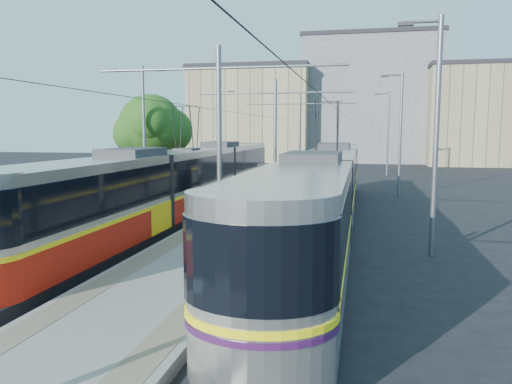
# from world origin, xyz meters

# --- Properties ---
(ground) EXTENTS (160.00, 160.00, 0.00)m
(ground) POSITION_xyz_m (0.00, 0.00, 0.00)
(ground) COLOR black
(ground) RESTS_ON ground
(platform) EXTENTS (4.00, 50.00, 0.30)m
(platform) POSITION_xyz_m (0.00, 17.00, 0.15)
(platform) COLOR gray
(platform) RESTS_ON ground
(tactile_strip_left) EXTENTS (0.70, 50.00, 0.01)m
(tactile_strip_left) POSITION_xyz_m (-1.45, 17.00, 0.30)
(tactile_strip_left) COLOR gray
(tactile_strip_left) RESTS_ON platform
(tactile_strip_right) EXTENTS (0.70, 50.00, 0.01)m
(tactile_strip_right) POSITION_xyz_m (1.45, 17.00, 0.30)
(tactile_strip_right) COLOR gray
(tactile_strip_right) RESTS_ON platform
(rails) EXTENTS (8.71, 70.00, 0.03)m
(rails) POSITION_xyz_m (0.00, 17.00, 0.02)
(rails) COLOR gray
(rails) RESTS_ON ground
(tram_left) EXTENTS (2.43, 30.78, 5.50)m
(tram_left) POSITION_xyz_m (-3.60, 14.49, 1.71)
(tram_left) COLOR black
(tram_left) RESTS_ON ground
(tram_right) EXTENTS (2.43, 30.76, 5.50)m
(tram_right) POSITION_xyz_m (3.60, 12.26, 1.86)
(tram_right) COLOR black
(tram_right) RESTS_ON ground
(catenary) EXTENTS (9.20, 70.00, 7.00)m
(catenary) POSITION_xyz_m (0.00, 14.15, 4.52)
(catenary) COLOR slate
(catenary) RESTS_ON platform
(street_lamps) EXTENTS (15.18, 38.22, 8.00)m
(street_lamps) POSITION_xyz_m (-0.00, 21.00, 4.18)
(street_lamps) COLOR slate
(street_lamps) RESTS_ON ground
(shelter) EXTENTS (0.69, 1.04, 2.20)m
(shelter) POSITION_xyz_m (-0.07, 17.04, 1.45)
(shelter) COLOR black
(shelter) RESTS_ON platform
(tree) EXTENTS (4.54, 4.20, 6.60)m
(tree) POSITION_xyz_m (-7.88, 20.66, 4.46)
(tree) COLOR #382314
(tree) RESTS_ON ground
(building_left) EXTENTS (16.32, 12.24, 13.04)m
(building_left) POSITION_xyz_m (-10.00, 60.00, 6.53)
(building_left) COLOR tan
(building_left) RESTS_ON ground
(building_centre) EXTENTS (18.36, 14.28, 17.12)m
(building_centre) POSITION_xyz_m (6.00, 64.00, 8.57)
(building_centre) COLOR gray
(building_centre) RESTS_ON ground
(building_right) EXTENTS (14.28, 10.20, 12.45)m
(building_right) POSITION_xyz_m (20.00, 58.00, 6.24)
(building_right) COLOR tan
(building_right) RESTS_ON ground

